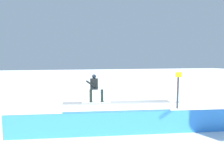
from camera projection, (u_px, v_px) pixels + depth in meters
name	position (u px, v px, depth m)	size (l,w,h in m)	color
ground_plane	(117.00, 113.00, 11.28)	(120.00, 120.00, 0.00)	white
grind_box	(117.00, 108.00, 11.25)	(5.83, 1.57, 0.62)	white
snowboarder	(95.00, 87.00, 10.99)	(1.53, 0.66, 1.51)	silver
safety_fence	(144.00, 123.00, 7.96)	(10.36, 0.06, 0.90)	#2F7DDD
trail_marker	(178.00, 89.00, 12.29)	(0.40, 0.10, 2.19)	#262628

